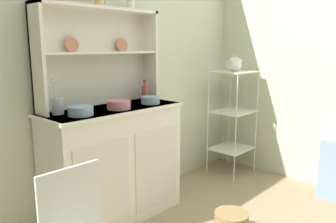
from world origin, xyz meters
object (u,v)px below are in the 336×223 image
Objects in this scene: hutch_cabinet at (115,163)px; floor_basket at (231,223)px; hutch_shelf_unit at (98,50)px; bakers_rack at (233,110)px; jam_bottle at (145,92)px; porcelain_teapot at (234,64)px; bowl_mixing_large at (81,111)px; utensil_jar at (57,106)px.

hutch_cabinet reaches higher than floor_basket.
bakers_rack is at bearing -10.71° from hutch_shelf_unit.
jam_bottle is 0.73× the size of porcelain_teapot.
bowl_mixing_large is (-0.76, 0.74, 0.86)m from floor_basket.
hutch_shelf_unit reaches higher than floor_basket.
hutch_shelf_unit is 0.56m from jam_bottle.
bakers_rack is 1.41m from floor_basket.
jam_bottle is (0.74, 0.16, 0.04)m from bowl_mixing_large.
porcelain_teapot is at bearing -5.85° from utensil_jar.
jam_bottle is (-1.09, 0.20, 0.28)m from bakers_rack.
bowl_mixing_large is 1.84m from porcelain_teapot.
porcelain_teapot is at bearing -4.51° from hutch_cabinet.
floor_basket is (-1.06, -0.69, -0.61)m from bakers_rack.
bakers_rack reaches higher than hutch_cabinet.
hutch_cabinet is 4.64× the size of porcelain_teapot.
hutch_cabinet is 0.89m from hutch_shelf_unit.
utensil_jar is (-0.85, 0.89, 0.89)m from floor_basket.
porcelain_teapot reaches higher than bowl_mixing_large.
jam_bottle reaches higher than bowl_mixing_large.
hutch_cabinet is 1.67m from porcelain_teapot.
utensil_jar reaches higher than floor_basket.
hutch_shelf_unit is 0.57m from utensil_jar.
jam_bottle is (0.41, 0.09, 0.51)m from hutch_cabinet.
bowl_mixing_large reaches higher than floor_basket.
porcelain_teapot is (1.08, -0.20, 0.21)m from jam_bottle.
hutch_shelf_unit is 0.93× the size of bakers_rack.
bowl_mixing_large is (-0.33, -0.07, 0.48)m from hutch_cabinet.
porcelain_teapot is (1.91, -0.20, 0.22)m from utensil_jar.
bowl_mixing_large is (-1.82, 0.04, 0.24)m from bakers_rack.
floor_basket is at bearing -46.28° from utensil_jar.
floor_basket is 1.44× the size of jam_bottle.
jam_bottle is at bearing 0.61° from utensil_jar.
porcelain_teapot is (1.06, 0.69, 1.11)m from floor_basket.
hutch_shelf_unit is 4.17× the size of utensil_jar.
jam_bottle is 0.83m from utensil_jar.
bowl_mixing_large is (-0.33, -0.24, -0.40)m from hutch_shelf_unit.
bakers_rack is 4.44× the size of floor_basket.
porcelain_teapot is at bearing -10.68° from jam_bottle.
hutch_cabinet is 1.00m from floor_basket.
bowl_mixing_large is at bearing -143.80° from hutch_shelf_unit.
bakers_rack is at bearing -1.41° from bowl_mixing_large.
bowl_mixing_large is 0.70× the size of porcelain_teapot.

